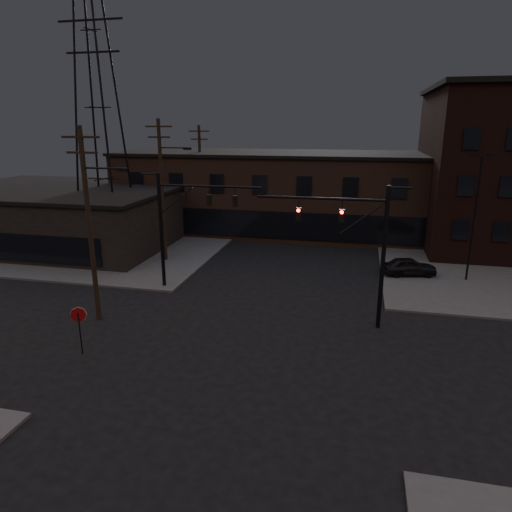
{
  "coord_description": "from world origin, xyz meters",
  "views": [
    {
      "loc": [
        5.04,
        -20.11,
        11.01
      ],
      "look_at": [
        -0.76,
        5.32,
        3.5
      ],
      "focal_mm": 32.0,
      "sensor_mm": 36.0,
      "label": 1
    }
  ],
  "objects_px": {
    "traffic_signal_near": "(363,242)",
    "stop_sign": "(79,320)",
    "car_crossing": "(360,234)",
    "parked_car_lot_a": "(409,266)",
    "traffic_signal_far": "(178,218)"
  },
  "relations": [
    {
      "from": "traffic_signal_near",
      "to": "stop_sign",
      "type": "height_order",
      "value": "traffic_signal_near"
    },
    {
      "from": "parked_car_lot_a",
      "to": "traffic_signal_near",
      "type": "bearing_deg",
      "value": 147.3
    },
    {
      "from": "stop_sign",
      "to": "parked_car_lot_a",
      "type": "relative_size",
      "value": 0.63
    },
    {
      "from": "traffic_signal_far",
      "to": "parked_car_lot_a",
      "type": "bearing_deg",
      "value": 21.51
    },
    {
      "from": "traffic_signal_far",
      "to": "parked_car_lot_a",
      "type": "height_order",
      "value": "traffic_signal_far"
    },
    {
      "from": "traffic_signal_near",
      "to": "stop_sign",
      "type": "relative_size",
      "value": 3.23
    },
    {
      "from": "traffic_signal_near",
      "to": "parked_car_lot_a",
      "type": "distance_m",
      "value": 11.14
    },
    {
      "from": "traffic_signal_near",
      "to": "parked_car_lot_a",
      "type": "relative_size",
      "value": 2.03
    },
    {
      "from": "stop_sign",
      "to": "car_crossing",
      "type": "relative_size",
      "value": 0.54
    },
    {
      "from": "traffic_signal_near",
      "to": "stop_sign",
      "type": "xyz_separation_m",
      "value": [
        -13.36,
        -6.49,
        -3.09
      ]
    },
    {
      "from": "traffic_signal_far",
      "to": "car_crossing",
      "type": "relative_size",
      "value": 1.74
    },
    {
      "from": "traffic_signal_near",
      "to": "car_crossing",
      "type": "bearing_deg",
      "value": 90.11
    },
    {
      "from": "traffic_signal_near",
      "to": "car_crossing",
      "type": "relative_size",
      "value": 1.74
    },
    {
      "from": "traffic_signal_near",
      "to": "traffic_signal_far",
      "type": "bearing_deg",
      "value": 163.83
    },
    {
      "from": "stop_sign",
      "to": "parked_car_lot_a",
      "type": "bearing_deg",
      "value": 43.59
    }
  ]
}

